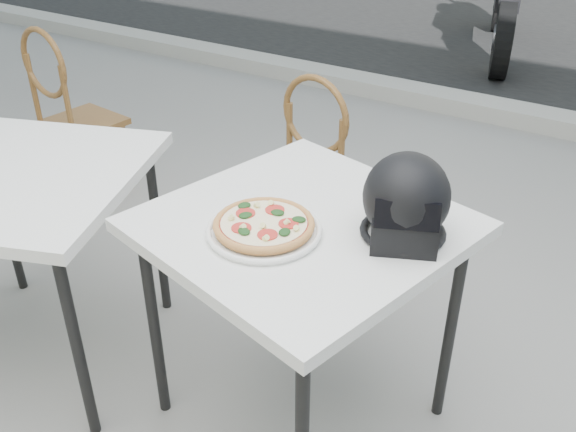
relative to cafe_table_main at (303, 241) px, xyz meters
The scene contains 9 objects.
ground 0.73m from the cafe_table_main, 78.45° to the left, with size 80.00×80.00×0.00m, color gray.
curb 3.17m from the cafe_table_main, 89.63° to the left, with size 30.00×0.25×0.12m, color #9B9A91.
cafe_table_main is the anchor object (origin of this frame).
plate 0.16m from the cafe_table_main, 116.10° to the right, with size 0.43×0.43×0.02m.
pizza 0.17m from the cafe_table_main, 116.13° to the right, with size 0.35×0.35×0.04m.
helmet 0.35m from the cafe_table_main, 14.70° to the left, with size 0.33×0.33×0.25m.
cafe_chair_main 1.01m from the cafe_table_main, 114.51° to the left, with size 0.41×0.41×0.94m.
cafe_table_side 1.04m from the cafe_table_main, 165.88° to the right, with size 1.09×1.09×0.80m.
cafe_chair_side 2.02m from the cafe_table_main, 159.24° to the left, with size 0.42×0.42×0.98m.
Camera 1 is at (0.80, -1.51, 1.79)m, focal length 40.00 mm.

